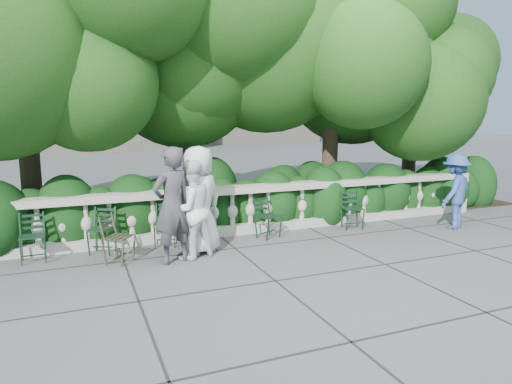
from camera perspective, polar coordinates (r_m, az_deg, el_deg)
name	(u,v)px	position (r m, az deg, el deg)	size (l,w,h in m)	color
ground	(278,258)	(7.99, 2.73, -8.22)	(90.00, 90.00, 0.00)	#494B50
balustrade	(242,210)	(9.48, -1.82, -2.30)	(12.00, 0.44, 1.00)	#9E998E
shrub_hedge	(224,221)	(10.69, -4.05, -3.60)	(15.00, 2.60, 1.70)	black
tree_canopy	(248,47)	(10.92, -1.05, 17.63)	(15.04, 6.52, 6.78)	#3F3023
chair_a	(165,248)	(8.71, -11.29, -6.89)	(0.44, 0.48, 0.84)	black
chair_b	(34,265)	(8.48, -25.98, -8.16)	(0.44, 0.48, 0.84)	black
chair_c	(100,256)	(8.54, -18.96, -7.56)	(0.44, 0.48, 0.84)	black
chair_d	(201,245)	(8.78, -6.95, -6.63)	(0.44, 0.48, 0.84)	black
chair_e	(273,239)	(9.15, 2.16, -5.89)	(0.44, 0.48, 0.84)	black
chair_f	(354,230)	(10.03, 12.18, -4.69)	(0.44, 0.48, 0.84)	black
chair_weathered	(128,263)	(7.99, -15.75, -8.59)	(0.44, 0.48, 0.84)	black
person_businessman	(199,200)	(8.09, -7.13, -1.04)	(0.94, 0.61, 1.92)	silver
person_woman_grey	(172,206)	(7.64, -10.44, -1.68)	(0.71, 0.47, 1.95)	#3B3A3F
person_casual_man	(190,209)	(7.87, -8.22, -2.17)	(0.83, 0.65, 1.71)	white
person_older_blue	(455,191)	(10.74, 23.64, 0.08)	(1.05, 0.60, 1.63)	#2E478C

